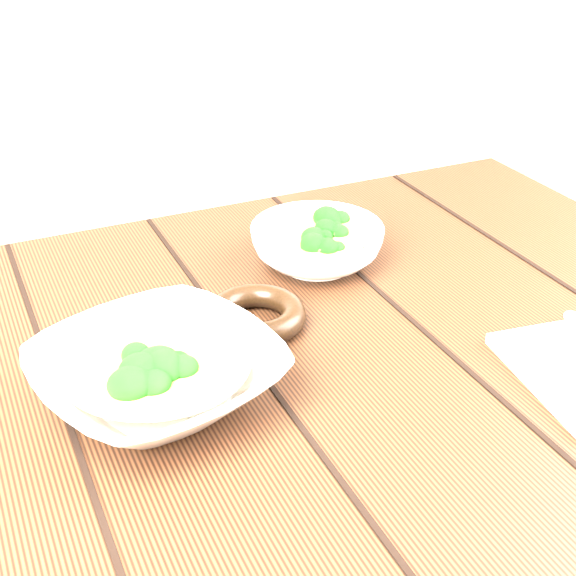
{
  "coord_description": "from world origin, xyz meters",
  "views": [
    {
      "loc": [
        -0.28,
        -0.67,
        1.24
      ],
      "look_at": [
        0.04,
        0.04,
        0.8
      ],
      "focal_mm": 50.0,
      "sensor_mm": 36.0,
      "label": 1
    }
  ],
  "objects": [
    {
      "name": "table",
      "position": [
        0.0,
        0.0,
        0.63
      ],
      "size": [
        1.2,
        0.8,
        0.75
      ],
      "color": "#351D0F",
      "rests_on": "ground"
    },
    {
      "name": "soup_bowl_front",
      "position": [
        -0.13,
        -0.03,
        0.78
      ],
      "size": [
        0.29,
        0.29,
        0.07
      ],
      "color": "white",
      "rests_on": "table"
    },
    {
      "name": "soup_bowl_back",
      "position": [
        0.14,
        0.17,
        0.78
      ],
      "size": [
        0.21,
        0.21,
        0.06
      ],
      "color": "white",
      "rests_on": "table"
    },
    {
      "name": "trivet",
      "position": [
        0.01,
        0.06,
        0.76
      ],
      "size": [
        0.13,
        0.13,
        0.03
      ],
      "primitive_type": "torus",
      "rotation": [
        0.0,
        0.0,
        0.18
      ],
      "color": "black",
      "rests_on": "table"
    }
  ]
}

